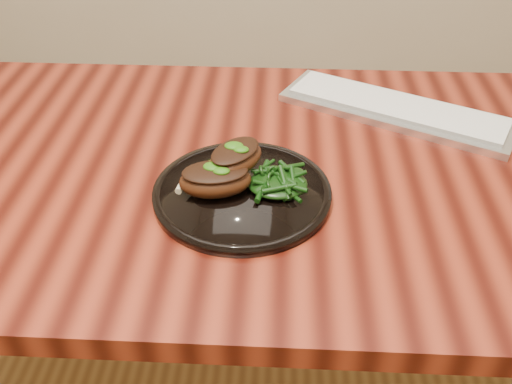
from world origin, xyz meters
TOP-DOWN VIEW (x-y plane):
  - desk at (0.00, 0.00)m, footprint 1.60×0.80m
  - plate at (-0.01, -0.10)m, footprint 0.29×0.29m
  - lamb_chop_front at (-0.05, -0.11)m, footprint 0.13×0.09m
  - lamb_chop_back at (-0.02, -0.07)m, footprint 0.12×0.13m
  - herb_smear at (-0.05, -0.04)m, footprint 0.07×0.05m
  - greens_heap at (0.05, -0.10)m, footprint 0.10×0.09m
  - keyboard at (0.28, 0.19)m, footprint 0.48×0.34m

SIDE VIEW (x-z plane):
  - desk at x=0.00m, z-range 0.29..1.04m
  - plate at x=-0.01m, z-range 0.75..0.77m
  - keyboard at x=0.28m, z-range 0.75..0.77m
  - herb_smear at x=-0.05m, z-range 0.77..0.77m
  - greens_heap at x=0.05m, z-range 0.76..0.80m
  - lamb_chop_front at x=-0.05m, z-range 0.77..0.82m
  - lamb_chop_back at x=-0.02m, z-range 0.78..0.83m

